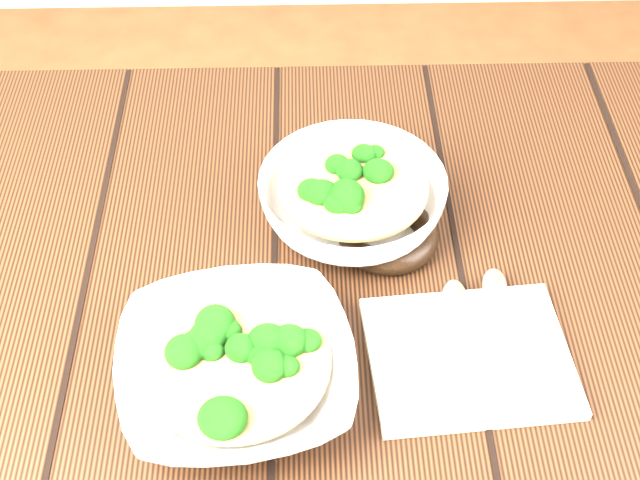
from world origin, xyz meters
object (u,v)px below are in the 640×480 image
napkin (469,357)px  soup_bowl_front (237,370)px  soup_bowl_back (352,199)px  trivet (388,235)px  table (295,361)px

napkin → soup_bowl_front: bearing=-177.9°
soup_bowl_front → soup_bowl_back: 0.25m
trivet → napkin: bearing=-66.8°
soup_bowl_back → trivet: 0.06m
soup_bowl_back → napkin: (0.11, -0.19, -0.03)m
table → soup_bowl_back: size_ratio=4.51×
soup_bowl_front → trivet: 0.24m
table → soup_bowl_back: soup_bowl_back is taller
table → soup_bowl_front: 0.20m
soup_bowl_front → trivet: size_ratio=2.25×
soup_bowl_back → trivet: soup_bowl_back is taller
soup_bowl_front → napkin: (0.22, 0.03, -0.02)m
soup_bowl_front → trivet: bearing=49.8°
soup_bowl_back → napkin: 0.22m
table → soup_bowl_front: (-0.05, -0.11, 0.15)m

